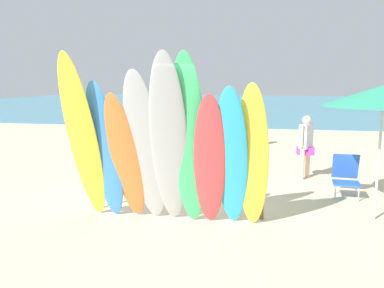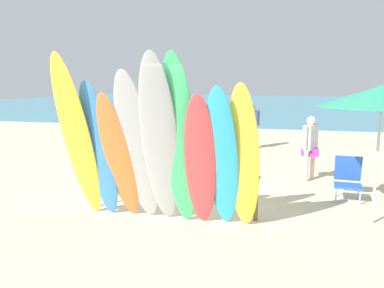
{
  "view_description": "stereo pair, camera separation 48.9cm",
  "coord_description": "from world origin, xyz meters",
  "px_view_note": "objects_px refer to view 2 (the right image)",
  "views": [
    {
      "loc": [
        1.43,
        -6.33,
        2.29
      ],
      "look_at": [
        0.0,
        1.52,
        0.98
      ],
      "focal_mm": 36.55,
      "sensor_mm": 36.0,
      "label": 1
    },
    {
      "loc": [
        1.91,
        -6.22,
        2.29
      ],
      "look_at": [
        0.0,
        1.52,
        0.98
      ],
      "focal_mm": 36.55,
      "sensor_mm": 36.0,
      "label": 2
    }
  ],
  "objects_px": {
    "surfboard_grey_3": "(138,150)",
    "beachgoer_near_rack": "(310,144)",
    "surfboard_yellow_0": "(78,140)",
    "surfboard_grey_4": "(160,144)",
    "beachgoer_by_water": "(251,123)",
    "surfboard_red_6": "(200,163)",
    "surfboard_teal_7": "(222,161)",
    "beach_umbrella": "(382,96)",
    "surfboard_yellow_8": "(243,159)",
    "surfboard_blue_1": "(99,152)",
    "surfboard_green_5": "(180,144)",
    "beach_chair_red": "(348,177)",
    "beachgoer_midbeach": "(177,120)",
    "distant_boat": "(190,117)",
    "surfboard_rack": "(171,180)",
    "surfboard_orange_2": "(119,158)"
  },
  "relations": [
    {
      "from": "surfboard_blue_1",
      "to": "surfboard_green_5",
      "type": "height_order",
      "value": "surfboard_green_5"
    },
    {
      "from": "surfboard_grey_3",
      "to": "beach_umbrella",
      "type": "bearing_deg",
      "value": 17.45
    },
    {
      "from": "beachgoer_near_rack",
      "to": "distant_boat",
      "type": "xyz_separation_m",
      "value": [
        -6.15,
        13.12,
        -0.74
      ]
    },
    {
      "from": "surfboard_grey_3",
      "to": "surfboard_teal_7",
      "type": "height_order",
      "value": "surfboard_grey_3"
    },
    {
      "from": "surfboard_orange_2",
      "to": "beachgoer_near_rack",
      "type": "distance_m",
      "value": 4.73
    },
    {
      "from": "beach_umbrella",
      "to": "distant_boat",
      "type": "relative_size",
      "value": 0.68
    },
    {
      "from": "beachgoer_midbeach",
      "to": "distant_boat",
      "type": "xyz_separation_m",
      "value": [
        -2.04,
        9.83,
        -0.84
      ]
    },
    {
      "from": "surfboard_yellow_0",
      "to": "beach_chair_red",
      "type": "distance_m",
      "value": 5.09
    },
    {
      "from": "beachgoer_near_rack",
      "to": "surfboard_blue_1",
      "type": "bearing_deg",
      "value": -13.44
    },
    {
      "from": "beachgoer_near_rack",
      "to": "beachgoer_by_water",
      "type": "bearing_deg",
      "value": -125.52
    },
    {
      "from": "surfboard_teal_7",
      "to": "beachgoer_midbeach",
      "type": "distance_m",
      "value": 7.38
    },
    {
      "from": "surfboard_blue_1",
      "to": "surfboard_teal_7",
      "type": "xyz_separation_m",
      "value": [
        2.01,
        -0.04,
        -0.03
      ]
    },
    {
      "from": "beachgoer_by_water",
      "to": "surfboard_teal_7",
      "type": "bearing_deg",
      "value": -112.27
    },
    {
      "from": "distant_boat",
      "to": "surfboard_orange_2",
      "type": "bearing_deg",
      "value": -79.63
    },
    {
      "from": "surfboard_yellow_0",
      "to": "beach_umbrella",
      "type": "distance_m",
      "value": 4.78
    },
    {
      "from": "surfboard_grey_3",
      "to": "beachgoer_near_rack",
      "type": "height_order",
      "value": "surfboard_grey_3"
    },
    {
      "from": "surfboard_yellow_0",
      "to": "surfboard_blue_1",
      "type": "xyz_separation_m",
      "value": [
        0.29,
        0.15,
        -0.2
      ]
    },
    {
      "from": "surfboard_grey_4",
      "to": "surfboard_green_5",
      "type": "xyz_separation_m",
      "value": [
        0.3,
        0.04,
        -0.0
      ]
    },
    {
      "from": "surfboard_rack",
      "to": "surfboard_red_6",
      "type": "bearing_deg",
      "value": -44.41
    },
    {
      "from": "surfboard_yellow_0",
      "to": "beach_chair_red",
      "type": "height_order",
      "value": "surfboard_yellow_0"
    },
    {
      "from": "surfboard_yellow_0",
      "to": "surfboard_yellow_8",
      "type": "relative_size",
      "value": 1.22
    },
    {
      "from": "surfboard_red_6",
      "to": "surfboard_teal_7",
      "type": "height_order",
      "value": "surfboard_teal_7"
    },
    {
      "from": "distant_boat",
      "to": "surfboard_rack",
      "type": "bearing_deg",
      "value": -76.95
    },
    {
      "from": "surfboard_red_6",
      "to": "beachgoer_near_rack",
      "type": "relative_size",
      "value": 1.52
    },
    {
      "from": "surfboard_grey_3",
      "to": "beachgoer_near_rack",
      "type": "bearing_deg",
      "value": 54.73
    },
    {
      "from": "surfboard_grey_4",
      "to": "surfboard_green_5",
      "type": "bearing_deg",
      "value": 2.5
    },
    {
      "from": "surfboard_grey_3",
      "to": "beach_chair_red",
      "type": "height_order",
      "value": "surfboard_grey_3"
    },
    {
      "from": "surfboard_yellow_8",
      "to": "distant_boat",
      "type": "xyz_separation_m",
      "value": [
        -5.03,
        16.66,
        -1.02
      ]
    },
    {
      "from": "surfboard_yellow_8",
      "to": "surfboard_yellow_0",
      "type": "bearing_deg",
      "value": -173.04
    },
    {
      "from": "surfboard_green_5",
      "to": "distant_boat",
      "type": "bearing_deg",
      "value": 102.93
    },
    {
      "from": "surfboard_teal_7",
      "to": "distant_boat",
      "type": "height_order",
      "value": "surfboard_teal_7"
    },
    {
      "from": "surfboard_yellow_0",
      "to": "beach_umbrella",
      "type": "xyz_separation_m",
      "value": [
        4.6,
        1.07,
        0.69
      ]
    },
    {
      "from": "distant_boat",
      "to": "surfboard_yellow_8",
      "type": "bearing_deg",
      "value": -73.21
    },
    {
      "from": "surfboard_blue_1",
      "to": "beachgoer_by_water",
      "type": "distance_m",
      "value": 7.61
    },
    {
      "from": "surfboard_blue_1",
      "to": "beach_umbrella",
      "type": "xyz_separation_m",
      "value": [
        4.32,
        0.92,
        0.89
      ]
    },
    {
      "from": "surfboard_grey_3",
      "to": "beachgoer_midbeach",
      "type": "relative_size",
      "value": 1.59
    },
    {
      "from": "surfboard_orange_2",
      "to": "beach_chair_red",
      "type": "height_order",
      "value": "surfboard_orange_2"
    },
    {
      "from": "surfboard_yellow_0",
      "to": "surfboard_grey_3",
      "type": "bearing_deg",
      "value": 1.98
    },
    {
      "from": "beachgoer_midbeach",
      "to": "beachgoer_near_rack",
      "type": "xyz_separation_m",
      "value": [
        4.12,
        -3.29,
        -0.1
      ]
    },
    {
      "from": "surfboard_orange_2",
      "to": "surfboard_yellow_8",
      "type": "xyz_separation_m",
      "value": [
        1.97,
        0.03,
        0.07
      ]
    },
    {
      "from": "surfboard_yellow_0",
      "to": "surfboard_red_6",
      "type": "height_order",
      "value": "surfboard_yellow_0"
    },
    {
      "from": "surfboard_grey_4",
      "to": "beachgoer_by_water",
      "type": "relative_size",
      "value": 1.91
    },
    {
      "from": "surfboard_yellow_0",
      "to": "beachgoer_by_water",
      "type": "distance_m",
      "value": 7.84
    },
    {
      "from": "surfboard_grey_4",
      "to": "beachgoer_near_rack",
      "type": "distance_m",
      "value": 4.41
    },
    {
      "from": "surfboard_yellow_0",
      "to": "surfboard_teal_7",
      "type": "xyz_separation_m",
      "value": [
        2.29,
        0.11,
        -0.24
      ]
    },
    {
      "from": "surfboard_green_5",
      "to": "beach_umbrella",
      "type": "relative_size",
      "value": 1.27
    },
    {
      "from": "surfboard_yellow_0",
      "to": "surfboard_grey_3",
      "type": "xyz_separation_m",
      "value": [
        0.98,
        0.06,
        -0.12
      ]
    },
    {
      "from": "surfboard_blue_1",
      "to": "distant_boat",
      "type": "distance_m",
      "value": 16.91
    },
    {
      "from": "beachgoer_midbeach",
      "to": "surfboard_teal_7",
      "type": "bearing_deg",
      "value": 42.01
    },
    {
      "from": "surfboard_green_5",
      "to": "beachgoer_near_rack",
      "type": "height_order",
      "value": "surfboard_green_5"
    }
  ]
}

